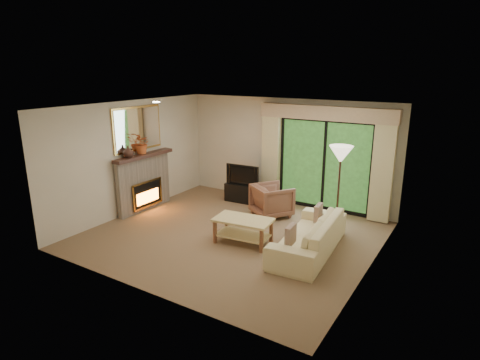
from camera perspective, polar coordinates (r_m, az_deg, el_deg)
The scene contains 22 objects.
floor at distance 8.29m, azimuth -1.10°, elevation -7.82°, with size 5.50×5.50×0.00m, color brown.
ceiling at distance 7.63m, azimuth -1.21°, elevation 10.37°, with size 5.50×5.50×0.00m, color white.
wall_back at distance 9.99m, azimuth 6.69°, elevation 4.03°, with size 5.00×5.00×0.00m, color beige.
wall_front at distance 6.02m, azimuth -14.26°, elevation -4.35°, with size 5.00×5.00×0.00m, color beige.
wall_left at distance 9.60m, azimuth -15.09°, elevation 3.10°, with size 5.00×5.00×0.00m, color beige.
wall_right at distance 6.82m, azimuth 18.63°, elevation -2.29°, with size 5.00×5.00×0.00m, color beige.
fireplace at distance 9.79m, azimuth -13.51°, elevation -0.26°, with size 0.24×1.70×1.37m, color slate, non-canonical shape.
mirror at distance 9.59m, azimuth -14.35°, elevation 7.10°, with size 0.07×1.45×1.02m, color gold, non-canonical shape.
sliding_door at distance 9.62m, azimuth 11.91°, elevation 2.11°, with size 2.26×0.10×2.16m, color black, non-canonical shape.
curtain_left at distance 10.02m, azimuth 4.46°, elevation 3.54°, with size 0.45×0.18×2.35m, color #C8B986.
curtain_right at distance 9.14m, azimuth 19.65°, elevation 1.45°, with size 0.45×0.18×2.35m, color #C8B986.
cornice at distance 9.33m, azimuth 12.14°, elevation 9.30°, with size 3.20×0.24×0.32m, color tan.
media_console at distance 10.21m, azimuth 0.57°, elevation -1.82°, with size 0.92×0.42×0.46m, color black.
tv at distance 10.07m, azimuth 0.58°, elevation 0.83°, with size 0.89×0.12×0.51m, color black.
armchair at distance 9.22m, azimuth 4.56°, elevation -2.90°, with size 0.79×0.81×0.74m, color brown.
sofa at distance 7.58m, azimuth 9.75°, elevation -7.69°, with size 2.24×0.88×0.66m, color beige.
pillow_near at distance 6.98m, azimuth 7.21°, elevation -7.77°, with size 0.09×0.35×0.35m, color brown.
pillow_far at distance 8.09m, azimuth 11.08°, elevation -4.59°, with size 0.09×0.34×0.34m, color brown.
coffee_table at distance 7.85m, azimuth 0.45°, elevation -7.23°, with size 1.11×0.61×0.50m, color #D4B976, non-canonical shape.
floor_lamp at distance 8.49m, azimuth 13.83°, elevation -1.24°, with size 0.48×0.48×1.80m, color beige, non-canonical shape.
vase at distance 9.30m, azimuth -15.63°, elevation 3.93°, with size 0.25×0.25×0.26m, color #3B211A.
branches at distance 9.57m, azimuth -13.81°, elevation 5.07°, with size 0.44×0.38×0.49m, color #C65728.
Camera 1 is at (4.14, -6.37, 3.32)m, focal length 30.00 mm.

